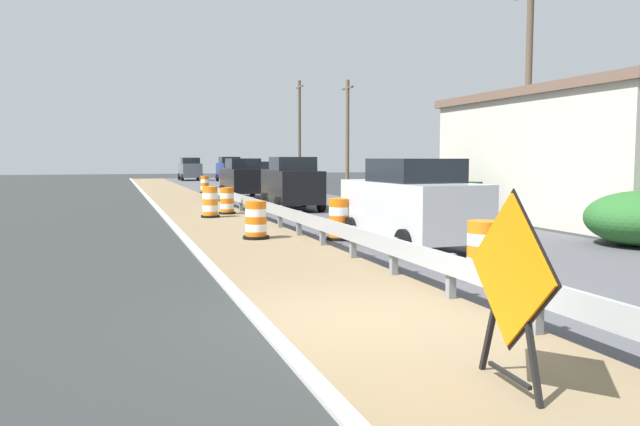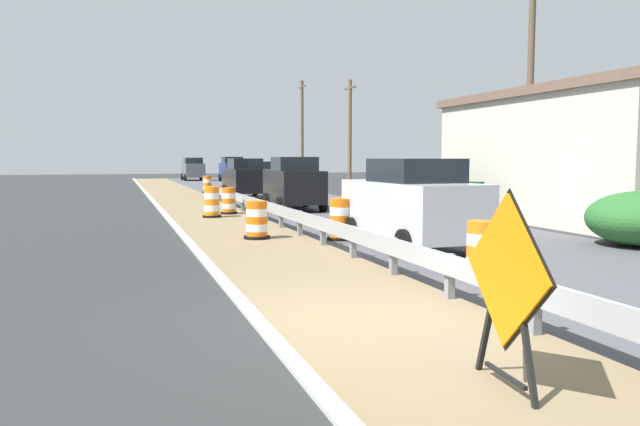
{
  "view_description": "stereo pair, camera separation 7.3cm",
  "coord_description": "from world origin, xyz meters",
  "px_view_note": "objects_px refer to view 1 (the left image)",
  "views": [
    {
      "loc": [
        -3.1,
        -7.74,
        2.17
      ],
      "look_at": [
        1.0,
        4.66,
        1.02
      ],
      "focal_mm": 35.3,
      "sensor_mm": 36.0,
      "label": 1
    },
    {
      "loc": [
        -3.03,
        -7.76,
        2.17
      ],
      "look_at": [
        1.0,
        4.66,
        1.02
      ],
      "focal_mm": 35.3,
      "sensor_mm": 36.0,
      "label": 2
    }
  ],
  "objects_px": {
    "traffic_barrel_mid": "(256,222)",
    "car_lead_near_lane": "(292,183)",
    "traffic_barrel_farther": "(227,202)",
    "utility_pole_near": "(528,95)",
    "car_mid_far_lane": "(269,175)",
    "utility_pole_far": "(299,131)",
    "car_trailing_far_lane": "(190,169)",
    "traffic_barrel_nearest": "(483,254)",
    "traffic_barrel_farthest": "(205,185)",
    "warning_sign_diamond": "(510,279)",
    "traffic_barrel_far": "(210,203)",
    "utility_pole_mid": "(347,134)",
    "traffic_barrel_close": "(339,221)",
    "car_distant_a": "(427,191)",
    "car_distant_b": "(242,178)",
    "car_lead_far_lane": "(411,203)",
    "car_trailing_near_lane": "(230,169)"
  },
  "relations": [
    {
      "from": "traffic_barrel_farthest",
      "to": "utility_pole_far",
      "type": "distance_m",
      "value": 13.18
    },
    {
      "from": "traffic_barrel_farthest",
      "to": "traffic_barrel_close",
      "type": "bearing_deg",
      "value": -89.48
    },
    {
      "from": "traffic_barrel_farther",
      "to": "utility_pole_near",
      "type": "distance_m",
      "value": 11.85
    },
    {
      "from": "warning_sign_diamond",
      "to": "car_trailing_far_lane",
      "type": "height_order",
      "value": "car_trailing_far_lane"
    },
    {
      "from": "traffic_barrel_close",
      "to": "utility_pole_mid",
      "type": "height_order",
      "value": "utility_pole_mid"
    },
    {
      "from": "warning_sign_diamond",
      "to": "traffic_barrel_farther",
      "type": "relative_size",
      "value": 1.87
    },
    {
      "from": "car_lead_far_lane",
      "to": "car_trailing_far_lane",
      "type": "xyz_separation_m",
      "value": [
        0.33,
        47.76,
        0.01
      ]
    },
    {
      "from": "car_trailing_near_lane",
      "to": "car_distant_a",
      "type": "xyz_separation_m",
      "value": [
        0.47,
        -37.03,
        -0.15
      ]
    },
    {
      "from": "traffic_barrel_farther",
      "to": "car_lead_far_lane",
      "type": "relative_size",
      "value": 0.23
    },
    {
      "from": "utility_pole_near",
      "to": "utility_pole_far",
      "type": "xyz_separation_m",
      "value": [
        -0.01,
        28.95,
        -0.12
      ]
    },
    {
      "from": "car_distant_b",
      "to": "utility_pole_far",
      "type": "xyz_separation_m",
      "value": [
        7.55,
        14.6,
        3.22
      ]
    },
    {
      "from": "traffic_barrel_farthest",
      "to": "utility_pole_mid",
      "type": "height_order",
      "value": "utility_pole_mid"
    },
    {
      "from": "car_lead_near_lane",
      "to": "car_trailing_near_lane",
      "type": "bearing_deg",
      "value": -3.92
    },
    {
      "from": "utility_pole_near",
      "to": "traffic_barrel_close",
      "type": "bearing_deg",
      "value": -156.18
    },
    {
      "from": "car_mid_far_lane",
      "to": "utility_pole_far",
      "type": "height_order",
      "value": "utility_pole_far"
    },
    {
      "from": "traffic_barrel_far",
      "to": "car_lead_near_lane",
      "type": "bearing_deg",
      "value": 32.39
    },
    {
      "from": "traffic_barrel_close",
      "to": "traffic_barrel_far",
      "type": "bearing_deg",
      "value": 107.36
    },
    {
      "from": "car_mid_far_lane",
      "to": "utility_pole_mid",
      "type": "distance_m",
      "value": 7.27
    },
    {
      "from": "warning_sign_diamond",
      "to": "car_distant_b",
      "type": "xyz_separation_m",
      "value": [
        3.21,
        28.74,
        0.03
      ]
    },
    {
      "from": "traffic_barrel_mid",
      "to": "car_lead_near_lane",
      "type": "height_order",
      "value": "car_lead_near_lane"
    },
    {
      "from": "utility_pole_far",
      "to": "car_lead_near_lane",
      "type": "bearing_deg",
      "value": -107.26
    },
    {
      "from": "warning_sign_diamond",
      "to": "traffic_barrel_farthest",
      "type": "distance_m",
      "value": 34.38
    },
    {
      "from": "car_distant_a",
      "to": "utility_pole_near",
      "type": "height_order",
      "value": "utility_pole_near"
    },
    {
      "from": "traffic_barrel_mid",
      "to": "car_trailing_far_lane",
      "type": "distance_m",
      "value": 45.11
    },
    {
      "from": "utility_pole_near",
      "to": "traffic_barrel_mid",
      "type": "bearing_deg",
      "value": -164.86
    },
    {
      "from": "traffic_barrel_farther",
      "to": "utility_pole_far",
      "type": "distance_m",
      "value": 26.43
    },
    {
      "from": "car_distant_b",
      "to": "traffic_barrel_nearest",
      "type": "bearing_deg",
      "value": 178.8
    },
    {
      "from": "traffic_barrel_farther",
      "to": "car_trailing_far_lane",
      "type": "xyz_separation_m",
      "value": [
        2.97,
        37.28,
        0.63
      ]
    },
    {
      "from": "traffic_barrel_close",
      "to": "traffic_barrel_farther",
      "type": "xyz_separation_m",
      "value": [
        -1.48,
        8.61,
        -0.04
      ]
    },
    {
      "from": "traffic_barrel_nearest",
      "to": "traffic_barrel_far",
      "type": "bearing_deg",
      "value": 101.91
    },
    {
      "from": "traffic_barrel_farther",
      "to": "utility_pole_far",
      "type": "bearing_deg",
      "value": 67.36
    },
    {
      "from": "traffic_barrel_farther",
      "to": "traffic_barrel_farthest",
      "type": "bearing_deg",
      "value": 85.23
    },
    {
      "from": "car_distant_b",
      "to": "car_mid_far_lane",
      "type": "bearing_deg",
      "value": -21.98
    },
    {
      "from": "car_trailing_near_lane",
      "to": "car_distant_b",
      "type": "distance_m",
      "value": 23.71
    },
    {
      "from": "traffic_barrel_nearest",
      "to": "car_distant_b",
      "type": "relative_size",
      "value": 0.24
    },
    {
      "from": "traffic_barrel_mid",
      "to": "utility_pole_mid",
      "type": "xyz_separation_m",
      "value": [
        10.46,
        20.64,
        3.2
      ]
    },
    {
      "from": "traffic_barrel_far",
      "to": "traffic_barrel_farthest",
      "type": "relative_size",
      "value": 1.08
    },
    {
      "from": "warning_sign_diamond",
      "to": "car_lead_near_lane",
      "type": "distance_m",
      "value": 20.69
    },
    {
      "from": "car_mid_far_lane",
      "to": "utility_pole_far",
      "type": "bearing_deg",
      "value": 145.39
    },
    {
      "from": "utility_pole_near",
      "to": "car_trailing_far_lane",
      "type": "bearing_deg",
      "value": 99.59
    },
    {
      "from": "traffic_barrel_mid",
      "to": "utility_pole_far",
      "type": "distance_m",
      "value": 33.78
    },
    {
      "from": "traffic_barrel_nearest",
      "to": "traffic_barrel_farthest",
      "type": "relative_size",
      "value": 1.01
    },
    {
      "from": "traffic_barrel_nearest",
      "to": "warning_sign_diamond",
      "type": "bearing_deg",
      "value": -120.25
    },
    {
      "from": "car_trailing_near_lane",
      "to": "car_mid_far_lane",
      "type": "xyz_separation_m",
      "value": [
        0.15,
        -14.39,
        -0.16
      ]
    },
    {
      "from": "warning_sign_diamond",
      "to": "utility_pole_mid",
      "type": "relative_size",
      "value": 0.27
    },
    {
      "from": "traffic_barrel_nearest",
      "to": "car_lead_near_lane",
      "type": "xyz_separation_m",
      "value": [
        0.94,
        15.77,
        0.62
      ]
    },
    {
      "from": "traffic_barrel_mid",
      "to": "car_mid_far_lane",
      "type": "bearing_deg",
      "value": 75.6
    },
    {
      "from": "warning_sign_diamond",
      "to": "car_distant_b",
      "type": "bearing_deg",
      "value": -91.87
    },
    {
      "from": "car_trailing_far_lane",
      "to": "utility_pole_far",
      "type": "height_order",
      "value": "utility_pole_far"
    },
    {
      "from": "traffic_barrel_far",
      "to": "traffic_barrel_close",
      "type": "bearing_deg",
      "value": -72.64
    }
  ]
}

